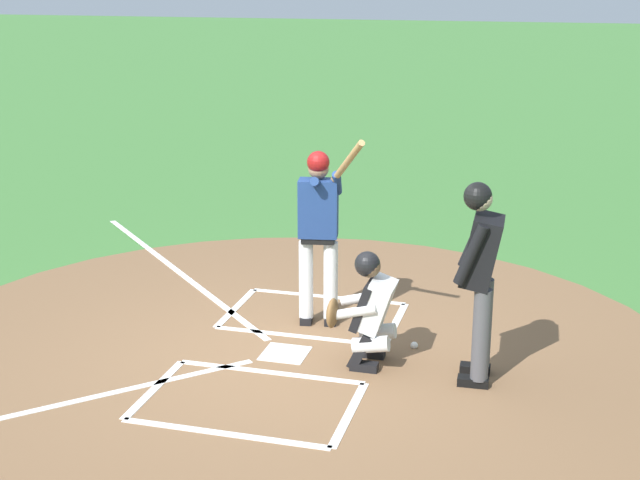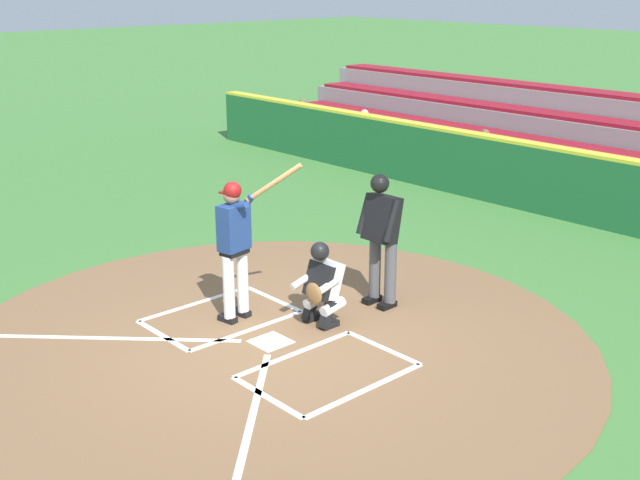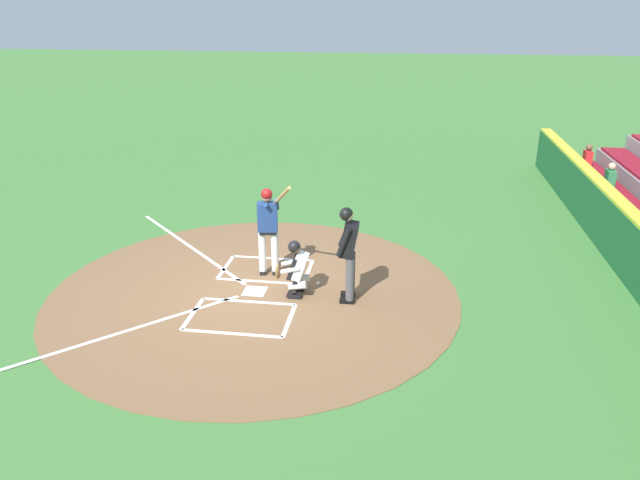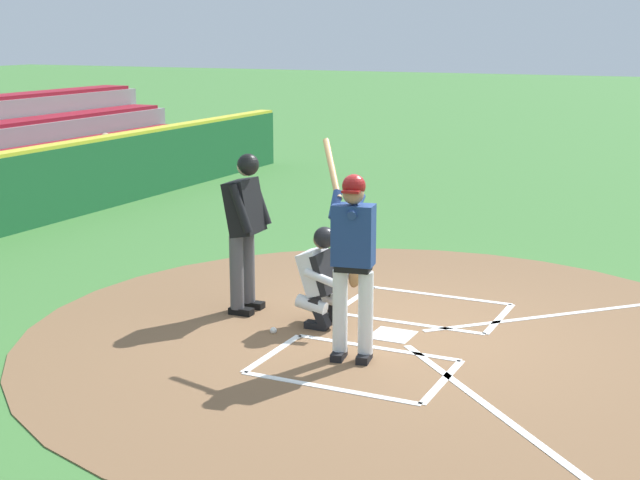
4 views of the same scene
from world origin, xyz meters
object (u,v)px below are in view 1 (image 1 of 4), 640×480
at_px(baseball, 414,345).
at_px(plate_umpire, 480,269).
at_px(catcher, 368,307).
at_px(batter, 319,225).

bearing_deg(baseball, plate_umpire, -130.47).
relative_size(catcher, plate_umpire, 0.61).
distance_m(batter, baseball, 1.56).
distance_m(batter, plate_umpire, 1.96).
distance_m(batter, catcher, 1.22).
bearing_deg(plate_umpire, baseball, 49.53).
bearing_deg(plate_umpire, catcher, 86.49).
xyz_separation_m(batter, baseball, (-0.36, -1.08, -1.06)).
relative_size(catcher, baseball, 15.27).
bearing_deg(catcher, baseball, -36.74).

